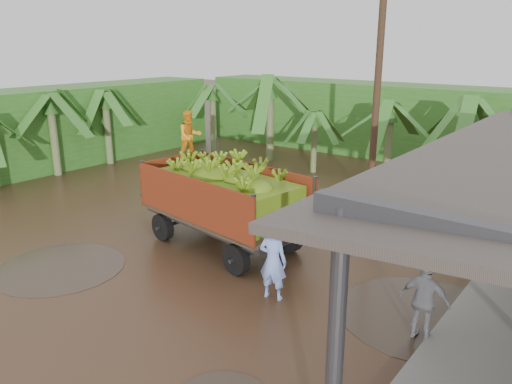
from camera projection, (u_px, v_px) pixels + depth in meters
ground at (214, 281)px, 12.18m from camera, size 100.00×100.00×0.00m
hedge_north at (399, 121)px, 24.95m from camera, size 22.00×3.00×3.60m
hedge_west at (46, 128)px, 22.89m from camera, size 3.00×18.00×3.60m
banana_trailer at (223, 197)px, 13.94m from camera, size 6.80×2.96×3.71m
man_blue at (273, 261)px, 11.16m from camera, size 0.73×0.55×1.80m
man_grey at (425, 301)px, 9.61m from camera, size 1.00×0.48×1.66m
utility_pole at (377, 89)px, 16.78m from camera, size 1.20×0.24×8.04m
banana_plants at (255, 141)px, 20.04m from camera, size 24.60×20.96×4.14m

